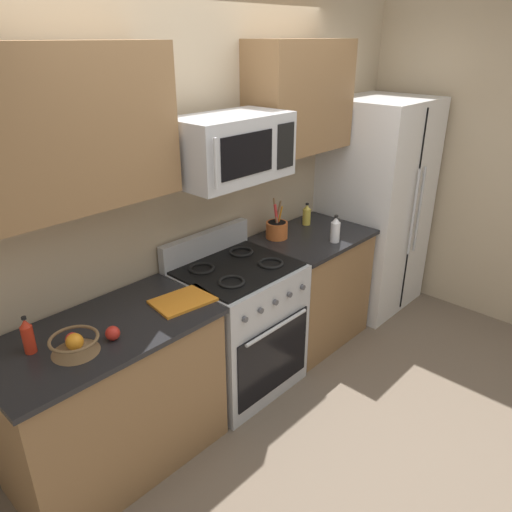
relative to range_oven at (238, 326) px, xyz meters
name	(u,v)px	position (x,y,z in m)	size (l,w,h in m)	color
ground_plane	(316,428)	(0.00, -0.70, -0.47)	(16.00, 16.00, 0.00)	#6B5B4C
wall_back	(194,199)	(0.00, 0.40, 0.83)	(8.00, 0.10, 2.60)	tan
counter_left	(113,398)	(-0.99, 0.00, -0.02)	(1.20, 0.66, 0.91)	olive
range_oven	(238,326)	(0.00, 0.00, 0.00)	(0.76, 0.70, 1.09)	#B2B5BA
counter_right	(310,287)	(0.83, 0.00, -0.02)	(0.88, 0.66, 0.91)	olive
refrigerator	(374,206)	(1.71, -0.02, 0.45)	(0.84, 0.77, 1.85)	silver
wall_right	(483,167)	(2.23, -0.70, 0.83)	(0.10, 8.00, 2.60)	tan
microwave	(231,148)	(0.00, 0.03, 1.23)	(0.74, 0.44, 0.38)	#B2B5BA
upper_cabinets_left	(52,131)	(-1.00, 0.18, 1.44)	(1.19, 0.34, 0.76)	olive
upper_cabinets_right	(300,97)	(0.83, 0.18, 1.44)	(0.87, 0.34, 0.76)	olive
utensil_crock	(277,229)	(0.59, 0.16, 0.51)	(0.16, 0.16, 0.31)	#D1662D
fruit_basket	(75,344)	(-1.18, -0.09, 0.49)	(0.24, 0.24, 0.11)	brown
apple_loose	(113,333)	(-1.00, -0.12, 0.47)	(0.07, 0.07, 0.07)	red
cutting_board	(183,301)	(-0.52, -0.08, 0.45)	(0.34, 0.24, 0.02)	orange
bottle_hot_sauce	(28,336)	(-1.33, 0.07, 0.53)	(0.06, 0.06, 0.20)	red
bottle_vinegar	(335,230)	(0.83, -0.20, 0.53)	(0.07, 0.07, 0.21)	silver
bottle_oil	(307,215)	(0.97, 0.18, 0.52)	(0.07, 0.07, 0.18)	gold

